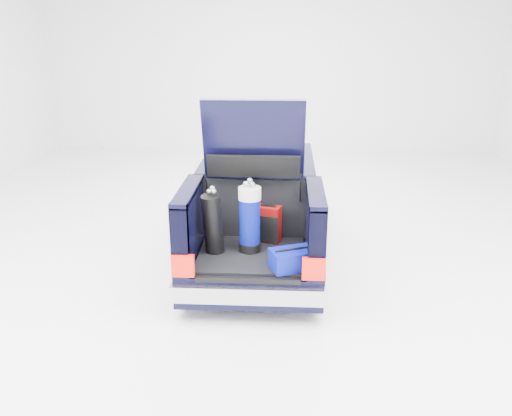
# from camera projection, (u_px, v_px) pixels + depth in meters

# --- Properties ---
(ground) EXTENTS (14.00, 14.00, 0.00)m
(ground) POSITION_uv_depth(u_px,v_px,m) (258.00, 250.00, 8.37)
(ground) COLOR white
(ground) RESTS_ON ground
(car) EXTENTS (1.87, 4.65, 2.47)m
(car) POSITION_uv_depth(u_px,v_px,m) (258.00, 207.00, 8.25)
(car) COLOR black
(car) RESTS_ON ground
(red_suitcase) EXTENTS (0.35, 0.28, 0.51)m
(red_suitcase) POSITION_uv_depth(u_px,v_px,m) (268.00, 224.00, 7.06)
(red_suitcase) COLOR #730503
(red_suitcase) RESTS_ON car
(black_golf_bag) EXTENTS (0.34, 0.38, 0.86)m
(black_golf_bag) POSITION_uv_depth(u_px,v_px,m) (213.00, 224.00, 6.67)
(black_golf_bag) COLOR black
(black_golf_bag) RESTS_ON car
(blue_golf_bag) EXTENTS (0.29, 0.29, 0.94)m
(blue_golf_bag) POSITION_uv_depth(u_px,v_px,m) (250.00, 219.00, 6.72)
(blue_golf_bag) COLOR black
(blue_golf_bag) RESTS_ON car
(blue_duffel) EXTENTS (0.57, 0.48, 0.26)m
(blue_duffel) POSITION_uv_depth(u_px,v_px,m) (292.00, 259.00, 6.32)
(blue_duffel) COLOR #050C76
(blue_duffel) RESTS_ON car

